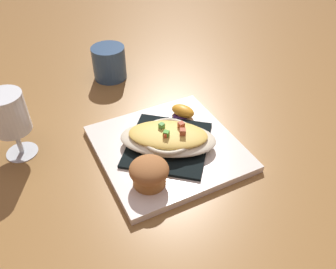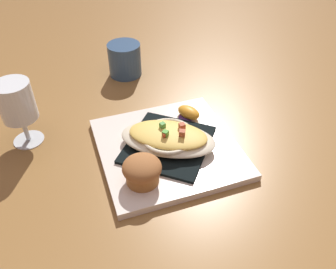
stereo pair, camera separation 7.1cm
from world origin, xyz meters
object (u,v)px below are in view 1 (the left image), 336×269
object	(u,v)px
coffee_mug	(109,64)
gratin_dish	(168,137)
square_plate	(168,148)
muffin	(149,172)
stemmed_glass	(9,116)
orange_garnish	(183,112)

from	to	relation	value
coffee_mug	gratin_dish	bearing A→B (deg)	2.20
square_plate	coffee_mug	xyz separation A→B (m)	(-0.35, -0.01, 0.03)
coffee_mug	square_plate	bearing A→B (deg)	2.19
muffin	gratin_dish	bearing A→B (deg)	136.18
muffin	coffee_mug	world-z (taller)	coffee_mug
square_plate	stemmed_glass	xyz separation A→B (m)	(-0.13, -0.28, 0.09)
square_plate	stemmed_glass	distance (m)	0.32
gratin_dish	coffee_mug	world-z (taller)	coffee_mug
gratin_dish	muffin	size ratio (longest dim) A/B	3.10
stemmed_glass	square_plate	bearing A→B (deg)	65.40
orange_garnish	muffin	bearing A→B (deg)	-43.66
muffin	stemmed_glass	xyz separation A→B (m)	(-0.21, -0.21, 0.05)
square_plate	muffin	bearing A→B (deg)	-43.78
muffin	orange_garnish	distance (m)	0.22
square_plate	muffin	xyz separation A→B (m)	(0.08, -0.08, 0.04)
square_plate	orange_garnish	xyz separation A→B (m)	(-0.08, 0.08, 0.02)
orange_garnish	coffee_mug	world-z (taller)	coffee_mug
muffin	stemmed_glass	distance (m)	0.30
gratin_dish	orange_garnish	bearing A→B (deg)	136.50
gratin_dish	muffin	world-z (taller)	muffin
muffin	orange_garnish	size ratio (longest dim) A/B	1.11
gratin_dish	stemmed_glass	xyz separation A→B (m)	(-0.13, -0.28, 0.06)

